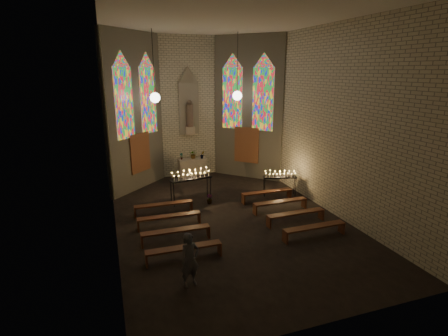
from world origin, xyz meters
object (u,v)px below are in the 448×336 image
at_px(altar, 193,168).
at_px(votive_stand_right, 280,175).
at_px(visitor, 190,260).
at_px(votive_stand_left, 191,176).
at_px(aisle_flower_pot, 210,199).

bearing_deg(altar, votive_stand_right, -51.77).
bearing_deg(visitor, votive_stand_left, 60.57).
height_order(altar, aisle_flower_pot, altar).
bearing_deg(aisle_flower_pot, votive_stand_right, -0.41).
distance_m(altar, aisle_flower_pot, 3.80).
relative_size(altar, votive_stand_left, 0.77).
distance_m(votive_stand_left, visitor, 5.95).
bearing_deg(votive_stand_left, altar, 65.20).
bearing_deg(votive_stand_left, visitor, -113.93).
bearing_deg(altar, visitor, -104.19).
distance_m(aisle_flower_pot, votive_stand_left, 1.22).
xyz_separation_m(votive_stand_left, visitor, (-1.42, -5.77, -0.39)).
height_order(altar, visitor, visitor).
relative_size(altar, visitor, 0.97).
bearing_deg(aisle_flower_pot, visitor, -111.44).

